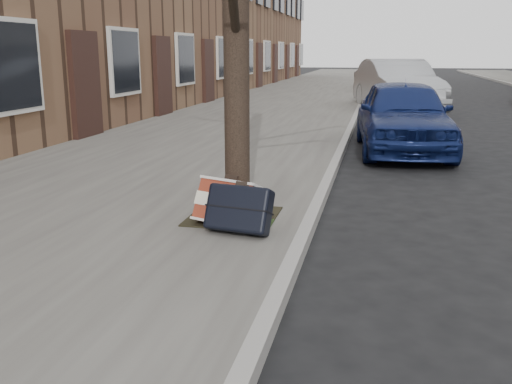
% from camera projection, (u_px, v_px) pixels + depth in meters
% --- Properties ---
extents(ground, '(120.00, 120.00, 0.00)m').
position_uv_depth(ground, '(458.00, 295.00, 4.15)').
color(ground, black).
rests_on(ground, ground).
extents(near_sidewalk, '(5.00, 70.00, 0.12)m').
position_uv_depth(near_sidewalk, '(287.00, 102.00, 19.13)').
color(near_sidewalk, slate).
rests_on(near_sidewalk, ground).
extents(house_near, '(6.80, 40.00, 7.00)m').
position_uv_depth(house_near, '(131.00, 0.00, 20.47)').
color(house_near, brown).
rests_on(house_near, ground).
extents(dirt_patch, '(0.85, 0.85, 0.02)m').
position_uv_depth(dirt_patch, '(233.00, 216.00, 5.67)').
color(dirt_patch, black).
rests_on(dirt_patch, near_sidewalk).
extents(suitcase_red, '(0.67, 0.51, 0.46)m').
position_uv_depth(suitcase_red, '(226.00, 204.00, 5.30)').
color(suitcase_red, maroon).
rests_on(suitcase_red, near_sidewalk).
extents(suitcase_navy, '(0.64, 0.44, 0.46)m').
position_uv_depth(suitcase_navy, '(239.00, 209.00, 5.12)').
color(suitcase_navy, black).
rests_on(suitcase_navy, near_sidewalk).
extents(car_near_front, '(1.81, 3.84, 1.27)m').
position_uv_depth(car_near_front, '(403.00, 115.00, 9.94)').
color(car_near_front, navy).
rests_on(car_near_front, ground).
extents(car_near_mid, '(2.72, 4.84, 1.51)m').
position_uv_depth(car_near_mid, '(397.00, 86.00, 16.48)').
color(car_near_mid, '#A9ACB1').
rests_on(car_near_mid, ground).
extents(car_near_back, '(2.23, 4.82, 1.34)m').
position_uv_depth(car_near_back, '(388.00, 76.00, 25.24)').
color(car_near_back, '#343438').
rests_on(car_near_back, ground).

